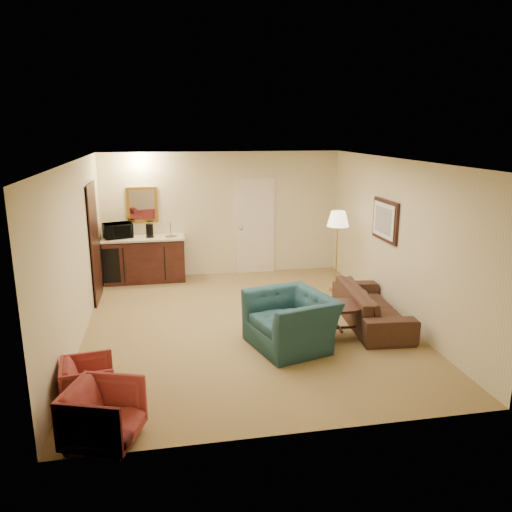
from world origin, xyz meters
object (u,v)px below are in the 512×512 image
(coffee_table, at_px, (339,320))
(floor_lamp, at_px, (337,251))
(rose_chair_far, at_px, (103,412))
(teal_armchair, at_px, (291,312))
(coffee_maker, at_px, (150,231))
(wetbar_cabinet, at_px, (145,259))
(sofa, at_px, (372,300))
(rose_chair_near, at_px, (88,380))
(microwave, at_px, (118,229))
(waste_bin, at_px, (178,273))

(coffee_table, relative_size, floor_lamp, 0.57)
(floor_lamp, bearing_deg, rose_chair_far, -132.81)
(teal_armchair, height_order, rose_chair_far, teal_armchair)
(floor_lamp, relative_size, coffee_maker, 5.64)
(wetbar_cabinet, height_order, coffee_table, wetbar_cabinet)
(wetbar_cabinet, relative_size, coffee_table, 1.85)
(sofa, height_order, rose_chair_far, sofa)
(wetbar_cabinet, distance_m, sofa, 4.73)
(coffee_maker, bearing_deg, teal_armchair, -46.96)
(rose_chair_near, distance_m, microwave, 4.84)
(rose_chair_far, height_order, floor_lamp, floor_lamp)
(teal_armchair, bearing_deg, floor_lamp, 130.94)
(sofa, bearing_deg, coffee_table, 125.63)
(rose_chair_far, xyz_separation_m, coffee_table, (3.21, 2.10, -0.09))
(teal_armchair, xyz_separation_m, floor_lamp, (1.49, 2.30, 0.27))
(sofa, height_order, teal_armchair, teal_armchair)
(waste_bin, height_order, microwave, microwave)
(teal_armchair, relative_size, coffee_maker, 4.25)
(sofa, distance_m, teal_armchair, 1.62)
(coffee_maker, bearing_deg, coffee_table, -36.50)
(rose_chair_near, distance_m, rose_chair_far, 0.84)
(wetbar_cabinet, height_order, microwave, microwave)
(floor_lamp, relative_size, waste_bin, 5.11)
(teal_armchair, relative_size, rose_chair_near, 2.01)
(wetbar_cabinet, xyz_separation_m, coffee_maker, (0.13, -0.01, 0.60))
(rose_chair_far, xyz_separation_m, microwave, (-0.25, 5.57, 0.76))
(sofa, relative_size, rose_chair_far, 2.92)
(sofa, bearing_deg, rose_chair_far, 127.78)
(teal_armchair, bearing_deg, rose_chair_far, -67.74)
(rose_chair_near, distance_m, coffee_maker, 4.82)
(microwave, bearing_deg, rose_chair_near, -108.46)
(coffee_table, xyz_separation_m, floor_lamp, (0.68, 2.10, 0.53))
(rose_chair_near, xyz_separation_m, microwave, (0.00, 4.77, 0.81))
(rose_chair_far, height_order, coffee_table, rose_chair_far)
(rose_chair_far, distance_m, coffee_maker, 5.57)
(coffee_table, bearing_deg, teal_armchair, -166.14)
(waste_bin, xyz_separation_m, coffee_maker, (-0.52, 0.06, 0.91))
(sofa, bearing_deg, microwave, 58.60)
(rose_chair_far, distance_m, microwave, 5.63)
(rose_chair_near, relative_size, floor_lamp, 0.38)
(rose_chair_near, height_order, coffee_maker, coffee_maker)
(wetbar_cabinet, bearing_deg, coffee_table, -49.12)
(teal_armchair, bearing_deg, wetbar_cabinet, -165.40)
(rose_chair_far, relative_size, microwave, 1.27)
(wetbar_cabinet, height_order, rose_chair_far, wetbar_cabinet)
(microwave, height_order, coffee_maker, microwave)
(sofa, bearing_deg, wetbar_cabinet, 55.48)
(wetbar_cabinet, xyz_separation_m, microwave, (-0.50, 0.05, 0.64))
(rose_chair_near, xyz_separation_m, coffee_maker, (0.63, 4.71, 0.76))
(rose_chair_far, bearing_deg, floor_lamp, -23.81)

